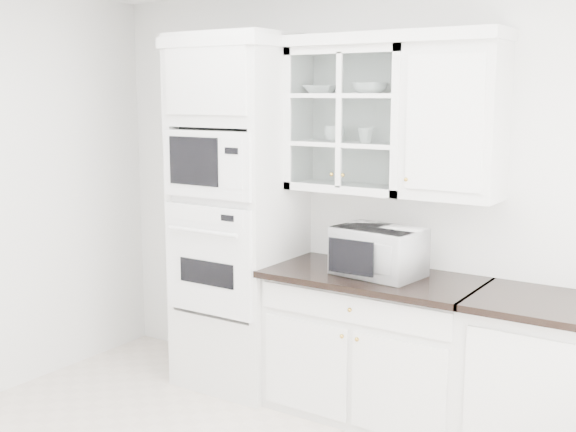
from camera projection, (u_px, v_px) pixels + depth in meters
The scene contains 12 objects.
room_shell at pixel (237, 141), 3.60m from camera, with size 4.00×3.50×2.70m.
oven_column at pixel (238, 214), 4.92m from camera, with size 0.76×0.68×2.40m.
base_cabinet_run at pixel (374, 344), 4.51m from camera, with size 1.32×0.67×0.92m.
extra_base_cabinet at pixel (537, 379), 3.97m from camera, with size 0.72×0.67×0.92m.
upper_cabinet_glass at pixel (352, 120), 4.53m from camera, with size 0.80×0.33×0.90m.
upper_cabinet_solid at pixel (455, 122), 4.16m from camera, with size 0.55×0.33×0.90m, color silver.
crown_molding at pixel (336, 41), 4.48m from camera, with size 2.14×0.38×0.07m, color white.
countertop_microwave at pixel (380, 251), 4.38m from camera, with size 0.51×0.42×0.30m, color white.
bowl_a at pixel (321, 90), 4.62m from camera, with size 0.22×0.22×0.05m, color white.
bowl_b at pixel (370, 88), 4.41m from camera, with size 0.22×0.22×0.07m, color white.
cup_a at pixel (335, 134), 4.59m from camera, with size 0.13×0.13×0.10m, color white.
cup_b at pixel (366, 135), 4.49m from camera, with size 0.10×0.10×0.10m, color white.
Camera 1 is at (2.20, -2.45, 2.01)m, focal length 45.00 mm.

